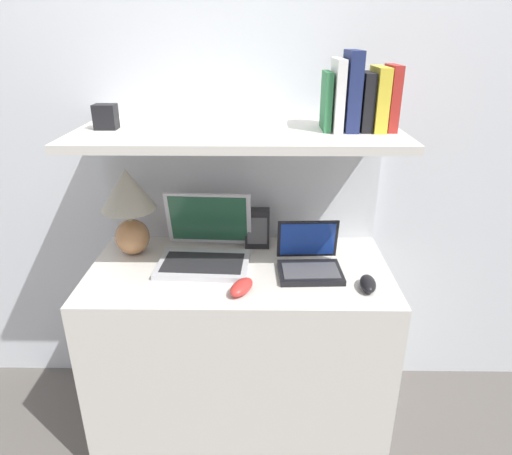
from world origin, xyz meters
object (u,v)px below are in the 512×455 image
at_px(second_mouse, 368,284).
at_px(laptop_large, 205,248).
at_px(book_black, 365,101).
at_px(book_green, 326,101).
at_px(shelf_gadget, 106,117).
at_px(laptop_small, 309,261).
at_px(table_lamp, 128,202).
at_px(router_box, 257,228).
at_px(book_red, 391,98).
at_px(book_yellow, 378,99).
at_px(book_navy, 351,91).
at_px(computer_mouse, 241,287).
at_px(book_white, 337,95).

bearing_deg(second_mouse, laptop_large, 160.57).
bearing_deg(book_black, book_green, 180.00).
bearing_deg(shelf_gadget, laptop_small, -6.91).
bearing_deg(second_mouse, table_lamp, 162.92).
height_order(laptop_large, router_box, laptop_large).
xyz_separation_m(book_red, book_black, (-0.08, -0.00, -0.01)).
distance_m(book_yellow, book_green, 0.17).
distance_m(book_navy, shelf_gadget, 0.80).
height_order(computer_mouse, book_yellow, book_yellow).
relative_size(book_red, book_green, 1.11).
relative_size(computer_mouse, book_yellow, 0.65).
height_order(laptop_large, book_white, book_white).
distance_m(book_red, book_yellow, 0.04).
bearing_deg(book_red, shelf_gadget, -180.00).
bearing_deg(laptop_large, computer_mouse, -57.49).
distance_m(table_lamp, book_yellow, 0.94).
xyz_separation_m(table_lamp, second_mouse, (0.84, -0.26, -0.19)).
height_order(computer_mouse, router_box, router_box).
relative_size(book_yellow, shelf_gadget, 2.46).
bearing_deg(table_lamp, laptop_small, -11.65).
xyz_separation_m(router_box, book_navy, (0.30, -0.12, 0.53)).
height_order(second_mouse, book_black, book_black).
bearing_deg(second_mouse, shelf_gadget, 166.65).
distance_m(laptop_large, book_black, 0.75).
xyz_separation_m(laptop_small, book_yellow, (0.20, 0.08, 0.55)).
bearing_deg(second_mouse, book_white, 118.36).
bearing_deg(book_yellow, book_white, 180.00).
bearing_deg(laptop_large, table_lamp, 167.72).
relative_size(table_lamp, second_mouse, 3.04).
relative_size(book_navy, book_green, 1.34).
bearing_deg(book_red, book_black, -180.00).
relative_size(second_mouse, router_box, 0.70).
height_order(router_box, book_black, book_black).
distance_m(second_mouse, book_green, 0.61).
xyz_separation_m(computer_mouse, shelf_gadget, (-0.45, 0.23, 0.51)).
bearing_deg(book_navy, laptop_large, -178.99).
bearing_deg(book_white, book_black, 0.00).
distance_m(table_lamp, laptop_small, 0.69).
relative_size(table_lamp, router_box, 2.14).
relative_size(laptop_large, book_yellow, 1.71).
bearing_deg(book_green, book_yellow, 0.00).
xyz_separation_m(laptop_small, book_black, (0.16, 0.08, 0.54)).
xyz_separation_m(computer_mouse, second_mouse, (0.41, 0.03, 0.00)).
bearing_deg(book_navy, book_white, 180.00).
relative_size(router_box, book_navy, 0.64).
bearing_deg(book_navy, table_lamp, 176.10).
relative_size(computer_mouse, book_red, 0.63).
relative_size(book_navy, shelf_gadget, 3.06).
relative_size(laptop_small, book_red, 1.12).
relative_size(laptop_large, book_black, 1.87).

